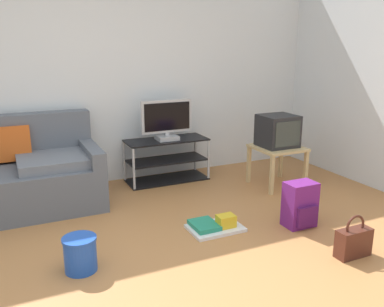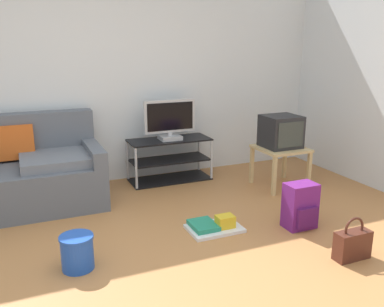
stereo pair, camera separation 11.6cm
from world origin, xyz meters
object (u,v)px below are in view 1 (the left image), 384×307
Objects in this scene: crt_tv at (278,131)px; cleaning_bucket at (80,253)px; side_table at (277,153)px; floor_tray at (215,226)px; backpack at (300,205)px; tv_stand at (167,160)px; flat_tv at (167,120)px; handbag at (354,242)px; couch at (3,178)px.

crt_tv is 2.70m from cleaning_bucket.
side_table is 1.50m from floor_tray.
side_table is 1.14m from backpack.
side_table is 0.26m from crt_tv.
flat_tv is at bearing -90.00° from tv_stand.
crt_tv is 0.96× the size of backpack.
cleaning_bucket is 1.25m from floor_tray.
backpack is at bearing 91.74° from handbag.
crt_tv is at bearing -31.83° from flat_tv.
floor_tray is (-1.23, -0.78, -0.62)m from crt_tv.
floor_tray is (-1.23, -0.77, -0.36)m from side_table.
floor_tray is at bearing 131.07° from handbag.
couch is 1.84m from tv_stand.
crt_tv is 1.59m from floor_tray.
couch reaches higher than floor_tray.
tv_stand is at bearing 85.23° from floor_tray.
tv_stand is 2.81× the size of handbag.
handbag is (0.02, -0.63, -0.08)m from backpack.
floor_tray is at bearing -94.77° from tv_stand.
handbag is at bearing -74.69° from flat_tv.
tv_stand reaches higher than handbag.
couch is 2.98× the size of flat_tv.
tv_stand is at bearing 105.18° from handbag.
floor_tray is (-0.75, 0.25, -0.17)m from backpack.
crt_tv reaches higher than backpack.
couch is at bearing 169.81° from crt_tv.
couch reaches higher than handbag.
handbag is at bearing -74.82° from tv_stand.
side_table reaches higher than handbag.
crt_tv is (1.11, -0.71, 0.40)m from tv_stand.
flat_tv reaches higher than crt_tv.
couch reaches higher than backpack.
floor_tray is at bearing -148.05° from side_table.
couch is 2.17m from floor_tray.
tv_stand is at bearing 51.19° from cleaning_bucket.
cleaning_bucket is at bearing 153.42° from backpack.
side_table is 1.51× the size of handbag.
tv_stand is 2.47m from handbag.
side_table is 1.32× the size of crt_tv.
tv_stand is 2.16m from cleaning_bucket.
backpack is at bearing -70.26° from tv_stand.
tv_stand is 1.56× the size of flat_tv.
crt_tv reaches higher than side_table.
tv_stand is 2.35× the size of backpack.
crt_tv is at bearing 32.49° from floor_tray.
side_table is 1.74m from handbag.
crt_tv is (1.11, -0.69, -0.09)m from flat_tv.
flat_tv is 1.56× the size of crt_tv.
cleaning_bucket is at bearing -129.18° from flat_tv.
side_table is at bearing 39.85° from backpack.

